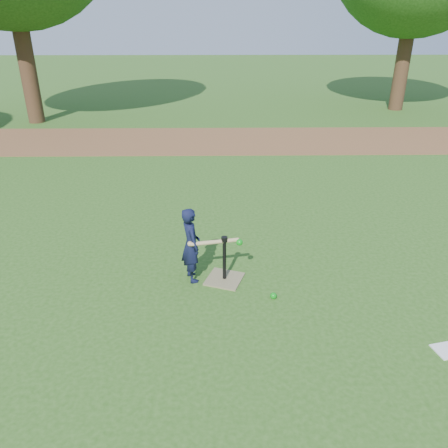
{
  "coord_description": "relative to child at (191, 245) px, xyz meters",
  "views": [
    {
      "loc": [
        -0.14,
        -4.4,
        3.03
      ],
      "look_at": [
        -0.06,
        0.67,
        0.65
      ],
      "focal_mm": 35.0,
      "sensor_mm": 36.0,
      "label": 1
    }
  ],
  "objects": [
    {
      "name": "ground",
      "position": [
        0.48,
        -0.4,
        -0.49
      ],
      "size": [
        80.0,
        80.0,
        0.0
      ],
      "primitive_type": "plane",
      "color": "#285116",
      "rests_on": "ground"
    },
    {
      "name": "swing_action",
      "position": [
        0.33,
        -0.07,
        0.07
      ],
      "size": [
        0.67,
        0.18,
        0.09
      ],
      "color": "tan",
      "rests_on": "ground"
    },
    {
      "name": "dirt_strip",
      "position": [
        0.48,
        7.1,
        -0.48
      ],
      "size": [
        24.0,
        3.0,
        0.01
      ],
      "primitive_type": "cube",
      "color": "brown",
      "rests_on": "ground"
    },
    {
      "name": "child",
      "position": [
        0.0,
        0.0,
        0.0
      ],
      "size": [
        0.35,
        0.42,
        0.98
      ],
      "primitive_type": "imported",
      "rotation": [
        0.0,
        0.0,
        1.93
      ],
      "color": "black",
      "rests_on": "ground"
    },
    {
      "name": "wiffle_ball_ground",
      "position": [
        0.99,
        -0.47,
        -0.45
      ],
      "size": [
        0.08,
        0.08,
        0.08
      ],
      "primitive_type": "sphere",
      "color": "#0D8F15",
      "rests_on": "ground"
    },
    {
      "name": "batting_tee",
      "position": [
        0.42,
        -0.04,
        -0.38
      ],
      "size": [
        0.55,
        0.55,
        0.61
      ],
      "color": "#7F7450",
      "rests_on": "ground"
    }
  ]
}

